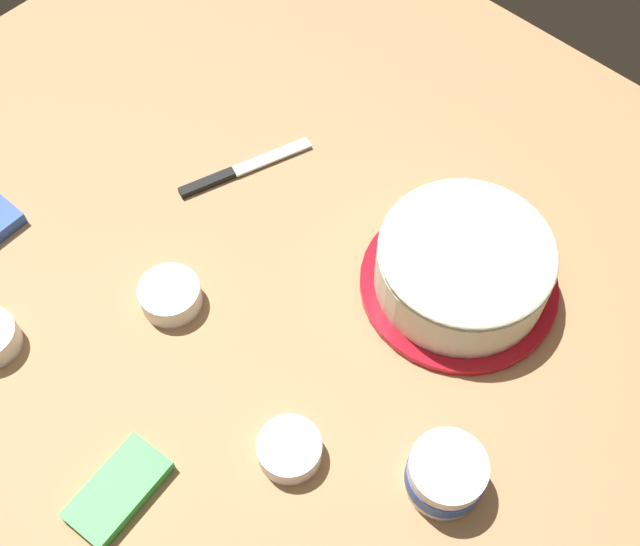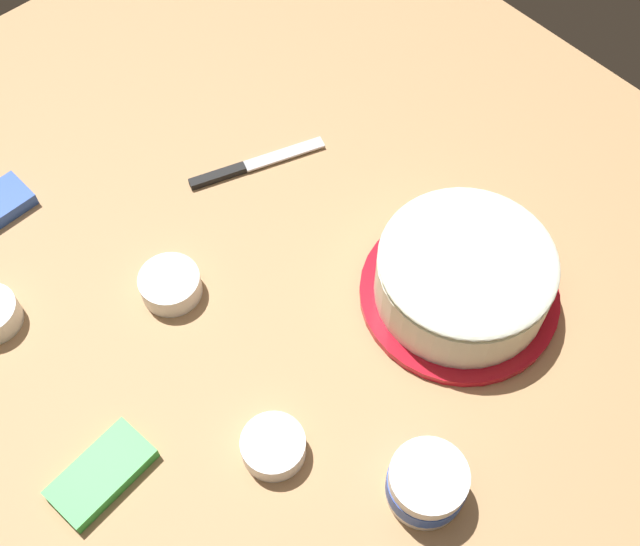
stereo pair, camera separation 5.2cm
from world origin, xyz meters
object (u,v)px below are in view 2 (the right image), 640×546
spreading_knife (245,167)px  sprinkle_bowl_green (273,446)px  sprinkle_bowl_blue (170,284)px  frosted_cake (464,277)px  frosting_tub (427,483)px  candy_box_upper (102,474)px

spreading_knife → sprinkle_bowl_green: (0.28, 0.40, 0.01)m
sprinkle_bowl_blue → frosted_cake: bearing=136.7°
spreading_knife → sprinkle_bowl_green: 0.49m
frosting_tub → sprinkle_bowl_blue: 0.47m
sprinkle_bowl_green → sprinkle_bowl_blue: bearing=-99.5°
frosted_cake → spreading_knife: size_ratio=1.30×
sprinkle_bowl_green → candy_box_upper: size_ratio=0.63×
frosted_cake → frosting_tub: bearing=34.1°
frosted_cake → frosting_tub: (0.25, 0.17, -0.02)m
frosted_cake → spreading_knife: 0.42m
spreading_knife → sprinkle_bowl_blue: 0.26m
frosted_cake → candy_box_upper: 0.57m
frosted_cake → sprinkle_bowl_blue: frosted_cake is taller
sprinkle_bowl_blue → candy_box_upper: sprinkle_bowl_blue is taller
spreading_knife → frosting_tub: bearing=73.4°
spreading_knife → candy_box_upper: candy_box_upper is taller
frosted_cake → frosting_tub: frosted_cake is taller
frosting_tub → sprinkle_bowl_blue: size_ratio=1.13×
sprinkle_bowl_blue → candy_box_upper: size_ratio=0.66×
candy_box_upper → frosting_tub: bearing=128.5°
frosted_cake → sprinkle_bowl_blue: size_ratio=3.26×
frosting_tub → sprinkle_bowl_green: 0.21m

